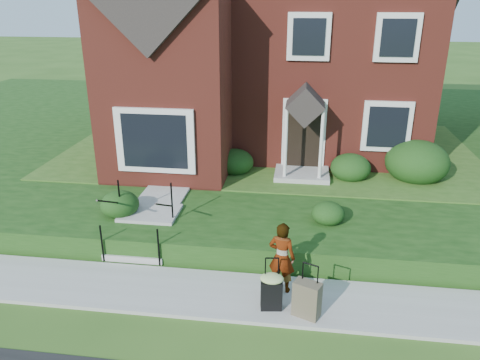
% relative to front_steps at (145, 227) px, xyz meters
% --- Properties ---
extents(ground, '(120.00, 120.00, 0.00)m').
position_rel_front_steps_xyz_m(ground, '(2.50, -1.84, -0.47)').
color(ground, '#2D5119').
rests_on(ground, ground).
extents(sidewalk, '(60.00, 1.60, 0.08)m').
position_rel_front_steps_xyz_m(sidewalk, '(2.50, -1.84, -0.43)').
color(sidewalk, '#9E9B93').
rests_on(sidewalk, ground).
extents(terrace, '(44.00, 20.00, 0.60)m').
position_rel_front_steps_xyz_m(terrace, '(6.50, 9.06, -0.17)').
color(terrace, '#16390F').
rests_on(terrace, ground).
extents(walkway, '(1.20, 6.00, 0.06)m').
position_rel_front_steps_xyz_m(walkway, '(0.00, 3.16, 0.16)').
color(walkway, '#9E9B93').
rests_on(walkway, terrace).
extents(main_house, '(10.40, 10.20, 9.40)m').
position_rel_front_steps_xyz_m(main_house, '(2.29, 7.76, 4.79)').
color(main_house, maroon).
rests_on(main_house, terrace).
extents(front_steps, '(1.40, 2.02, 1.50)m').
position_rel_front_steps_xyz_m(front_steps, '(0.00, 0.00, 0.00)').
color(front_steps, '#9E9B93').
rests_on(front_steps, ground).
extents(foundation_shrubs, '(10.30, 4.94, 1.29)m').
position_rel_front_steps_xyz_m(foundation_shrubs, '(3.38, 3.48, 0.67)').
color(foundation_shrubs, black).
rests_on(foundation_shrubs, terrace).
extents(woman, '(0.62, 0.50, 1.50)m').
position_rel_front_steps_xyz_m(woman, '(3.37, -1.54, 0.36)').
color(woman, '#999999').
rests_on(woman, sidewalk).
extents(suitcase_black, '(0.49, 0.42, 1.08)m').
position_rel_front_steps_xyz_m(suitcase_black, '(3.22, -2.19, 0.02)').
color(suitcase_black, black).
rests_on(suitcase_black, sidewalk).
extents(suitcase_olive, '(0.56, 0.45, 1.07)m').
position_rel_front_steps_xyz_m(suitcase_olive, '(3.88, -2.32, -0.04)').
color(suitcase_olive, brown).
rests_on(suitcase_olive, sidewalk).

